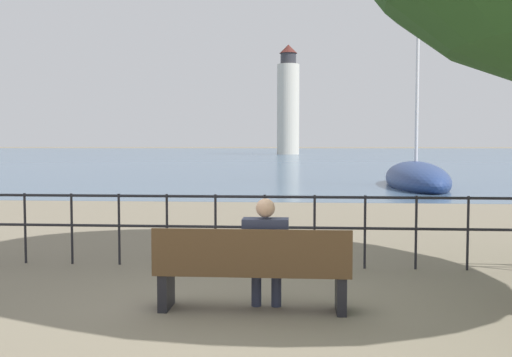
{
  "coord_description": "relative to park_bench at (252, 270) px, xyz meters",
  "views": [
    {
      "loc": [
        0.49,
        -5.99,
        1.76
      ],
      "look_at": [
        0.0,
        0.5,
        1.38
      ],
      "focal_mm": 40.0,
      "sensor_mm": 36.0,
      "label": 1
    }
  ],
  "objects": [
    {
      "name": "harbor_water",
      "position": [
        0.0,
        161.54,
        -0.44
      ],
      "size": [
        600.0,
        300.0,
        0.01
      ],
      "color": "#47607A",
      "rests_on": "ground_plane"
    },
    {
      "name": "seated_person_left",
      "position": [
        0.14,
        0.08,
        0.22
      ],
      "size": [
        0.49,
        0.35,
        1.2
      ],
      "color": "#2D3347",
      "rests_on": "ground_plane"
    },
    {
      "name": "park_bench",
      "position": [
        0.0,
        0.0,
        0.0
      ],
      "size": [
        2.07,
        0.45,
        0.9
      ],
      "color": "brown",
      "rests_on": "ground_plane"
    },
    {
      "name": "sailboat_1",
      "position": [
        5.45,
        18.66,
        -0.11
      ],
      "size": [
        2.62,
        8.76,
        10.47
      ],
      "rotation": [
        0.0,
        0.0,
        -0.04
      ],
      "color": "navy",
      "rests_on": "ground_plane"
    },
    {
      "name": "promenade_railing",
      "position": [
        -0.0,
        2.23,
        0.25
      ],
      "size": [
        10.07,
        0.04,
        1.05
      ],
      "color": "black",
      "rests_on": "ground_plane"
    },
    {
      "name": "ground_plane",
      "position": [
        0.0,
        0.07,
        -0.44
      ],
      "size": [
        1000.0,
        1000.0,
        0.0
      ],
      "primitive_type": "plane",
      "color": "#7A705B"
    },
    {
      "name": "harbor_lighthouse",
      "position": [
        -1.57,
        101.99,
        9.11
      ],
      "size": [
        4.18,
        4.18,
        20.55
      ],
      "color": "beige",
      "rests_on": "ground_plane"
    }
  ]
}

